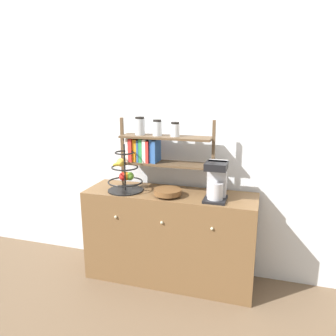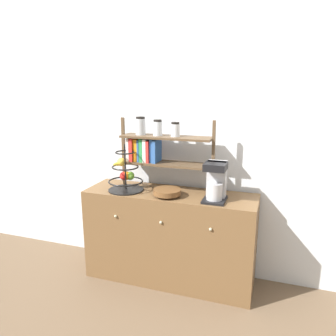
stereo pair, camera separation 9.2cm
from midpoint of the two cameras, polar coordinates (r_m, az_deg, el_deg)
ground_plane at (r=2.88m, az=-0.18°, el=-20.71°), size 12.00×12.00×0.00m
wall_back at (r=2.85m, az=2.95°, el=7.07°), size 7.00×0.05×2.60m
sideboard at (r=2.86m, az=1.25°, el=-11.86°), size 1.43×0.45×0.79m
coffee_maker at (r=2.54m, az=9.34°, el=-2.29°), size 0.17×0.22×0.30m
fruit_stand at (r=2.78m, az=-6.50°, el=-1.28°), size 0.30×0.30×0.40m
wooden_bowl at (r=2.62m, az=0.86°, el=-4.22°), size 0.22×0.22×0.06m
shelf_hutch at (r=2.74m, az=-1.34°, el=3.72°), size 0.81×0.20×0.61m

